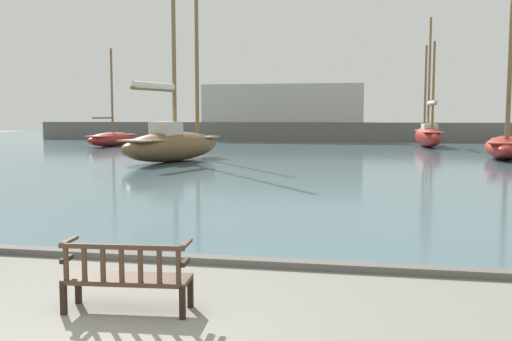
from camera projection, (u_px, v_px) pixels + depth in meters
harbor_water at (331, 144)px, 49.00m from camera, size 100.00×80.00×0.08m
quay_edge_kerb at (187, 259)px, 9.78m from camera, size 40.00×0.30×0.12m
park_bench at (127, 276)px, 7.26m from camera, size 1.64×0.66×0.92m
sailboat_outer_starboard at (112, 138)px, 45.54m from camera, size 2.32×6.71×7.72m
sailboat_distant_harbor at (173, 142)px, 30.31m from camera, size 4.31×8.25×11.56m
sailboat_far_port at (507, 142)px, 32.86m from camera, size 4.18×10.06×11.09m
sailboat_mid_starboard at (428, 134)px, 44.51m from camera, size 2.01×8.28×9.97m
far_breakwater at (322, 123)px, 54.26m from camera, size 59.58×2.40×6.09m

